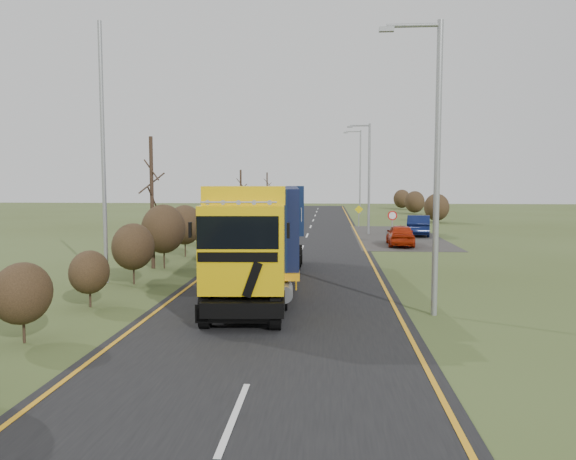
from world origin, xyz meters
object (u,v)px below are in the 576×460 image
(streetlight_near, at_px, (434,156))
(speed_sign, at_px, (392,221))
(lorry, at_px, (266,229))
(car_blue_sedan, at_px, (419,225))
(car_red_hatchback, at_px, (400,235))

(streetlight_near, xyz_separation_m, speed_sign, (0.93, 18.87, -3.28))
(streetlight_near, height_order, speed_sign, streetlight_near)
(lorry, relative_size, car_blue_sedan, 3.08)
(car_blue_sedan, height_order, speed_sign, speed_sign)
(car_blue_sedan, bearing_deg, speed_sign, 76.38)
(car_red_hatchback, xyz_separation_m, streetlight_near, (-1.38, -18.18, 4.08))
(car_red_hatchback, relative_size, car_blue_sedan, 0.87)
(lorry, xyz_separation_m, speed_sign, (6.40, 14.55, -0.72))
(streetlight_near, bearing_deg, lorry, 141.69)
(lorry, height_order, car_blue_sedan, lorry)
(car_blue_sedan, bearing_deg, car_red_hatchback, 81.78)
(speed_sign, bearing_deg, car_red_hatchback, -57.41)
(car_red_hatchback, distance_m, streetlight_near, 18.69)
(car_blue_sedan, distance_m, streetlight_near, 25.59)
(lorry, bearing_deg, streetlight_near, -42.04)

